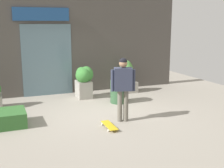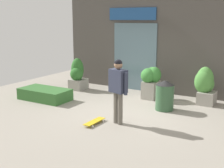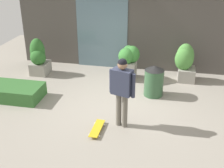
# 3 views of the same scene
# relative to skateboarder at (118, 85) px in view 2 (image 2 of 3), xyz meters

# --- Properties ---
(ground_plane) EXTENTS (12.00, 12.00, 0.00)m
(ground_plane) POSITION_rel_skateboarder_xyz_m (-0.24, 0.88, -1.04)
(ground_plane) COLOR gray
(building_facade) EXTENTS (8.08, 0.31, 3.88)m
(building_facade) POSITION_rel_skateboarder_xyz_m (-0.28, 3.80, 0.88)
(building_facade) COLOR #4C4742
(building_facade) RESTS_ON ground_plane
(skateboarder) EXTENTS (0.62, 0.38, 1.70)m
(skateboarder) POSITION_rel_skateboarder_xyz_m (0.00, 0.00, 0.00)
(skateboarder) COLOR #666056
(skateboarder) RESTS_ON ground_plane
(skateboard) EXTENTS (0.27, 0.75, 0.08)m
(skateboard) POSITION_rel_skateboarder_xyz_m (-0.52, -0.34, -0.98)
(skateboard) COLOR gold
(skateboard) RESTS_ON ground_plane
(planter_box_left) EXTENTS (0.65, 0.78, 1.11)m
(planter_box_left) POSITION_rel_skateboarder_xyz_m (-0.26, 2.76, -0.39)
(planter_box_left) COLOR gray
(planter_box_left) RESTS_ON ground_plane
(planter_box_right) EXTENTS (0.67, 0.62, 1.21)m
(planter_box_right) POSITION_rel_skateboarder_xyz_m (1.50, 3.02, -0.42)
(planter_box_right) COLOR gray
(planter_box_right) RESTS_ON ground_plane
(planter_box_mid) EXTENTS (0.59, 0.65, 1.21)m
(planter_box_mid) POSITION_rel_skateboarder_xyz_m (-3.24, 2.57, -0.49)
(planter_box_mid) COLOR gray
(planter_box_mid) RESTS_ON ground_plane
(trash_bin) EXTENTS (0.56, 0.56, 0.91)m
(trash_bin) POSITION_rel_skateboarder_xyz_m (0.62, 1.75, -0.59)
(trash_bin) COLOR #335938
(trash_bin) RESTS_ON ground_plane
(hedge_ledge) EXTENTS (1.73, 0.90, 0.38)m
(hedge_ledge) POSITION_rel_skateboarder_xyz_m (-3.28, 0.78, -0.85)
(hedge_ledge) COLOR #33662D
(hedge_ledge) RESTS_ON ground_plane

